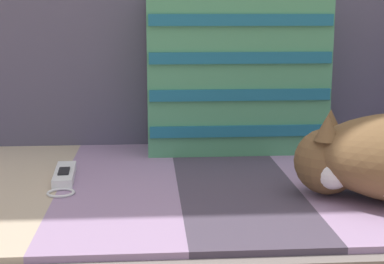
# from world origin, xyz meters

# --- Properties ---
(couch) EXTENTS (2.06, 0.84, 0.35)m
(couch) POSITION_xyz_m (-0.00, 0.13, 0.17)
(couch) COLOR #3D3838
(couch) RESTS_ON ground_plane
(sofa_backrest) EXTENTS (2.02, 0.14, 0.52)m
(sofa_backrest) POSITION_xyz_m (0.00, 0.48, 0.61)
(sofa_backrest) COLOR #514C60
(sofa_backrest) RESTS_ON couch
(throw_pillow_striped) EXTENTS (0.40, 0.14, 0.35)m
(throw_pillow_striped) POSITION_xyz_m (-0.18, 0.33, 0.52)
(throw_pillow_striped) COLOR #4C9366
(throw_pillow_striped) RESTS_ON couch
(game_remote_far) EXTENTS (0.05, 0.19, 0.02)m
(game_remote_far) POSITION_xyz_m (-0.53, 0.10, 0.36)
(game_remote_far) COLOR white
(game_remote_far) RESTS_ON couch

